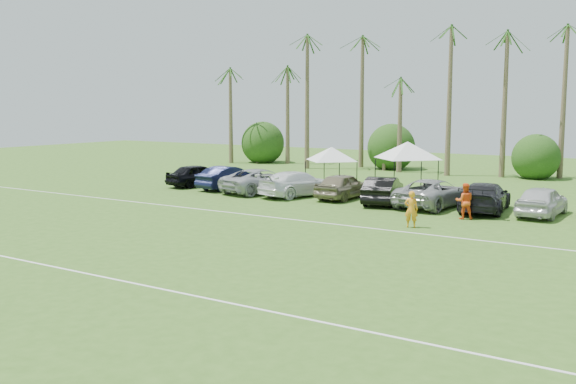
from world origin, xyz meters
The scene contains 26 objects.
ground centered at (0.00, 0.00, 0.00)m, with size 120.00×120.00×0.00m, color #38601C.
field_lines centered at (0.00, 8.00, 0.01)m, with size 80.00×12.10×0.01m.
palm_tree_0 centered at (-22.00, 38.00, 7.48)m, with size 2.40×2.40×8.90m.
palm_tree_1 centered at (-17.00, 38.00, 8.35)m, with size 2.40×2.40×9.90m.
palm_tree_2 centered at (-12.00, 38.00, 9.21)m, with size 2.40×2.40×10.90m.
palm_tree_3 centered at (-8.00, 38.00, 10.06)m, with size 2.40×2.40×11.90m.
palm_tree_4 centered at (-4.00, 38.00, 7.48)m, with size 2.40×2.40×8.90m.
palm_tree_5 centered at (0.00, 38.00, 8.35)m, with size 2.40×2.40×9.90m.
palm_tree_6 centered at (4.00, 38.00, 9.21)m, with size 2.40×2.40×10.90m.
palm_tree_7 centered at (8.00, 38.00, 10.06)m, with size 2.40×2.40×11.90m.
bush_tree_0 centered at (-19.00, 39.00, 1.80)m, with size 4.00×4.00×4.00m.
bush_tree_1 centered at (-6.00, 39.00, 1.80)m, with size 4.00×4.00×4.00m.
bush_tree_2 centered at (6.00, 39.00, 1.80)m, with size 4.00×4.00×4.00m.
sideline_player_a centered at (5.50, 15.16, 0.82)m, with size 0.60×0.39×1.65m, color orange.
sideline_player_b centered at (6.84, 18.55, 0.87)m, with size 0.84×0.66×1.73m, color #FE591C.
canopy_tent_left centered at (-4.23, 25.57, 2.70)m, with size 3.89×3.89×3.15m.
canopy_tent_right centered at (0.86, 26.10, 3.18)m, with size 4.58×4.58×3.71m.
parked_car_0 centered at (-12.22, 21.45, 0.75)m, with size 1.78×4.42×1.51m, color black.
parked_car_1 centered at (-9.47, 21.33, 0.75)m, with size 1.60×4.57×1.51m, color black.
parked_car_2 centered at (-6.72, 21.05, 0.75)m, with size 2.50×5.42×1.51m, color #A9ABAE.
parked_car_3 centered at (-3.97, 20.93, 0.75)m, with size 2.11×5.19×1.51m, color white.
parked_car_4 centered at (-1.22, 21.47, 0.75)m, with size 1.78×4.42×1.51m, color #82775B.
parked_car_5 centered at (1.54, 20.98, 0.75)m, with size 1.60×4.57×1.51m, color black.
parked_car_6 centered at (4.29, 21.32, 0.75)m, with size 2.50×5.42×1.51m, color #99999A.
parked_car_7 centered at (7.04, 21.32, 0.75)m, with size 2.11×5.19×1.51m, color black.
parked_car_8 centered at (9.79, 21.46, 0.75)m, with size 1.78×4.42×1.51m, color silver.
Camera 1 is at (15.97, -11.51, 5.38)m, focal length 40.00 mm.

